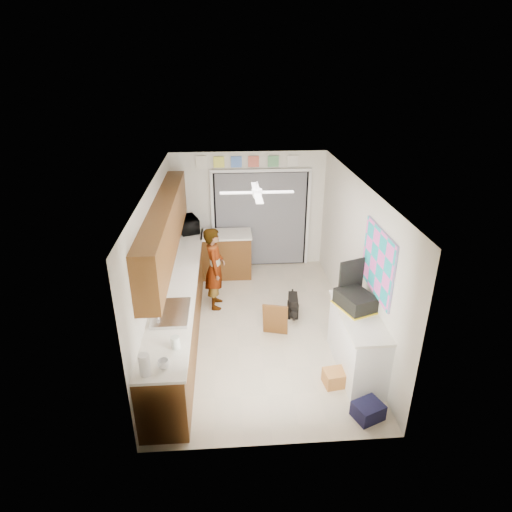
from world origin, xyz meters
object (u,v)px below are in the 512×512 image
object	(u,v)px
cup	(163,364)
man	(215,268)
microwave	(188,224)
paper_towel_roll	(144,365)
dog	(293,305)
suitcase	(355,300)
cardboard_box	(337,378)
navy_crate	(368,411)

from	to	relation	value
cup	man	xyz separation A→B (m)	(0.54, 2.90, -0.22)
microwave	cup	bearing A→B (deg)	159.33
paper_towel_roll	dog	world-z (taller)	paper_towel_roll
suitcase	microwave	bearing A→B (deg)	108.60
suitcase	cardboard_box	distance (m)	1.12
cup	paper_towel_roll	size ratio (longest dim) A/B	0.51
cup	navy_crate	distance (m)	2.65
paper_towel_roll	dog	size ratio (longest dim) A/B	0.50
microwave	cardboard_box	bearing A→B (deg)	-169.28
dog	microwave	bearing A→B (deg)	141.85
microwave	suitcase	world-z (taller)	microwave
paper_towel_roll	navy_crate	xyz separation A→B (m)	(2.69, 0.10, -0.97)
cup	cardboard_box	xyz separation A→B (m)	(2.25, 0.64, -0.88)
paper_towel_roll	cup	bearing A→B (deg)	27.45
cup	man	world-z (taller)	man
paper_towel_roll	navy_crate	bearing A→B (deg)	2.10
cardboard_box	man	xyz separation A→B (m)	(-1.72, 2.26, 0.66)
cardboard_box	paper_towel_roll	bearing A→B (deg)	-163.23
paper_towel_roll	man	distance (m)	3.10
suitcase	cardboard_box	world-z (taller)	suitcase
cup	suitcase	world-z (taller)	suitcase
microwave	cup	world-z (taller)	microwave
cardboard_box	navy_crate	world-z (taller)	cardboard_box
cardboard_box	navy_crate	size ratio (longest dim) A/B	1.01
navy_crate	man	bearing A→B (deg)	124.14
navy_crate	paper_towel_roll	bearing A→B (deg)	-177.90
microwave	suitcase	xyz separation A→B (m)	(2.60, -3.18, -0.04)
cardboard_box	man	distance (m)	2.91
cardboard_box	microwave	bearing A→B (deg)	121.75
cup	dog	world-z (taller)	cup
cup	man	size ratio (longest dim) A/B	0.09
cardboard_box	navy_crate	bearing A→B (deg)	-68.59
cup	dog	bearing A→B (deg)	52.30
dog	cardboard_box	bearing A→B (deg)	-73.69
dog	cup	bearing A→B (deg)	-122.07
microwave	dog	xyz separation A→B (m)	(1.93, -1.85, -0.88)
navy_crate	dog	xyz separation A→B (m)	(-0.60, 2.47, 0.11)
cup	navy_crate	xyz separation A→B (m)	(2.50, -0.00, -0.89)
navy_crate	man	xyz separation A→B (m)	(-1.97, 2.90, 0.66)
microwave	paper_towel_roll	world-z (taller)	microwave
paper_towel_roll	suitcase	bearing A→B (deg)	24.19
paper_towel_roll	microwave	bearing A→B (deg)	87.89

